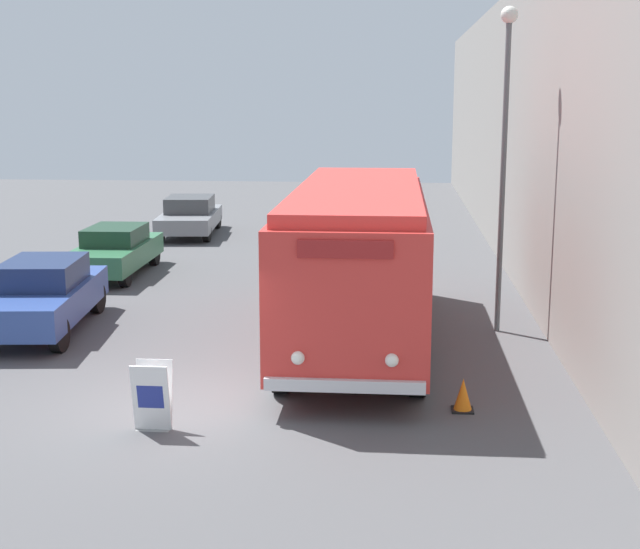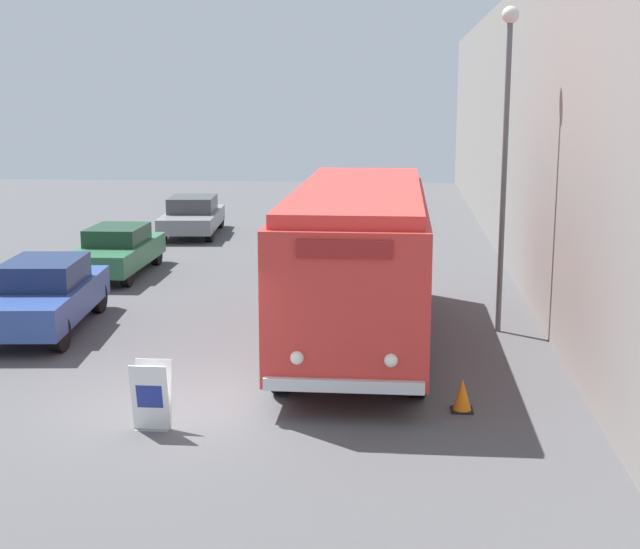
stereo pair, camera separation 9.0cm
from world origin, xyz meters
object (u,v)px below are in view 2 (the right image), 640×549
Objects in this scene: parked_car_near at (44,295)px; sign_board at (151,397)px; streetlamp at (506,128)px; parked_car_mid at (117,250)px; vintage_bus at (359,254)px; traffic_cone at (462,395)px; parked_car_far at (193,215)px.

sign_board is at bearing -60.56° from parked_car_near.
parked_car_mid is at bearing 152.29° from streetlamp.
vintage_bus is 7.05m from parked_car_near.
parked_car_mid reaches higher than sign_board.
vintage_bus is at bearing 114.73° from traffic_cone.
vintage_bus reaches higher than sign_board.
parked_car_far reaches higher than sign_board.
sign_board is 9.67m from streetlamp.
vintage_bus reaches higher than parked_car_mid.
parked_car_near is (-4.01, 5.67, 0.28)m from sign_board.
streetlamp is at bearing -28.82° from parked_car_mid.
parked_car_near is 6.28m from parked_car_mid.
parked_car_mid is 14.13m from traffic_cone.
traffic_cone is at bearing 14.50° from sign_board.
sign_board is 0.16× the size of streetlamp.
sign_board is at bearing -70.97° from parked_car_mid.
vintage_bus is 2.00× the size of parked_car_far.
traffic_cone is (-1.12, -5.23, -4.18)m from streetlamp.
parked_car_near reaches higher than sign_board.
vintage_bus is 4.86m from traffic_cone.
sign_board is 0.22× the size of parked_car_near.
vintage_bus is 15.88m from parked_car_far.
parked_car_mid reaches higher than traffic_cone.
vintage_bus is at bearing -160.79° from streetlamp.
parked_car_far is (-6.93, 14.24, -1.15)m from vintage_bus.
parked_car_near reaches higher than traffic_cone.
vintage_bus is 2.13× the size of parked_car_mid.
parked_car_mid is (-4.38, 11.93, 0.20)m from sign_board.
sign_board is 5.04m from traffic_cone.
sign_board is at bearing -83.78° from parked_car_far.
vintage_bus reaches higher than parked_car_near.
sign_board is (-2.96, -5.43, -1.34)m from vintage_bus.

